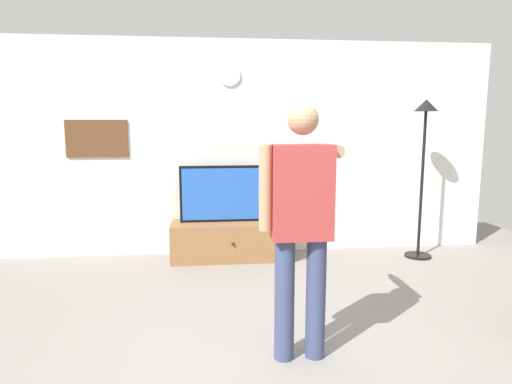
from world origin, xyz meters
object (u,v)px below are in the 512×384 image
wall_clock (229,75)px  floor_lamp (424,146)px  tv_stand (232,240)px  person_standing_nearer_lamp (301,218)px  framed_picture (97,139)px  television (231,194)px

wall_clock → floor_lamp: 2.54m
tv_stand → floor_lamp: floor_lamp is taller
wall_clock → floor_lamp: bearing=-11.3°
tv_stand → floor_lamp: size_ratio=0.76×
wall_clock → person_standing_nearer_lamp: (0.36, -2.68, -1.24)m
framed_picture → person_standing_nearer_lamp: size_ratio=0.41×
tv_stand → person_standing_nearer_lamp: (0.36, -2.39, 0.78)m
wall_clock → tv_stand: bearing=-90.0°
wall_clock → person_standing_nearer_lamp: 2.98m
wall_clock → framed_picture: 1.81m
floor_lamp → person_standing_nearer_lamp: size_ratio=1.09×
television → framed_picture: framed_picture is taller
tv_stand → television: 0.58m
wall_clock → television: bearing=-90.0°
floor_lamp → person_standing_nearer_lamp: (-1.98, -2.22, -0.38)m
tv_stand → wall_clock: (0.00, 0.29, 2.03)m
wall_clock → person_standing_nearer_lamp: size_ratio=0.15×
television → floor_lamp: bearing=-5.5°
floor_lamp → wall_clock: bearing=168.7°
television → wall_clock: bearing=90.0°
framed_picture → person_standing_nearer_lamp: bearing=-53.5°
floor_lamp → television: bearing=174.5°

